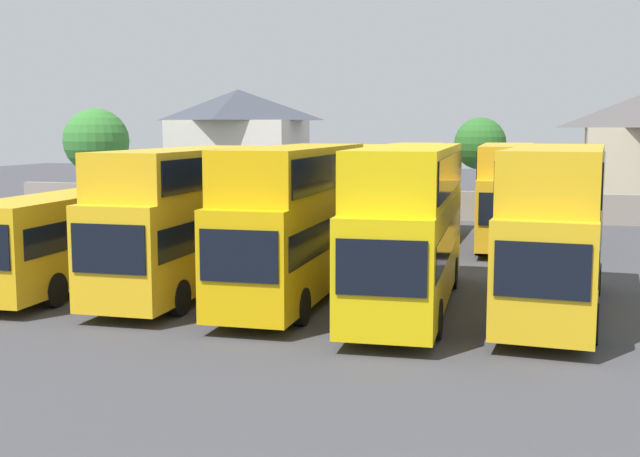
% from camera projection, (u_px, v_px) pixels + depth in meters
% --- Properties ---
extents(ground, '(140.00, 140.00, 0.00)m').
position_uv_depth(ground, '(395.00, 232.00, 44.06)').
color(ground, '#424247').
extents(depot_boundary_wall, '(56.00, 0.50, 1.80)m').
position_uv_depth(depot_boundary_wall, '(415.00, 205.00, 50.23)').
color(depot_boundary_wall, gray).
rests_on(depot_boundary_wall, ground).
extents(bus_1, '(2.92, 11.51, 3.35)m').
position_uv_depth(bus_1, '(79.00, 232.00, 29.04)').
color(bus_1, gold).
rests_on(bus_1, ground).
extents(bus_2, '(2.84, 10.78, 4.94)m').
position_uv_depth(bus_2, '(188.00, 212.00, 27.72)').
color(bus_2, yellow).
rests_on(bus_2, ground).
extents(bus_3, '(2.81, 10.79, 5.04)m').
position_uv_depth(bus_3, '(295.00, 214.00, 26.46)').
color(bus_3, '#E4AE0C').
rests_on(bus_3, ground).
extents(bus_4, '(3.16, 11.68, 5.07)m').
position_uv_depth(bus_4, '(409.00, 218.00, 25.21)').
color(bus_4, yellow).
rests_on(bus_4, ground).
extents(bus_5, '(3.25, 10.94, 5.07)m').
position_uv_depth(bus_5, '(557.00, 221.00, 24.46)').
color(bus_5, gold).
rests_on(bus_5, ground).
extents(bus_6, '(3.04, 10.36, 3.44)m').
position_uv_depth(bus_6, '(272.00, 199.00, 42.25)').
color(bus_6, '#E4AF0A').
rests_on(bus_6, ground).
extents(bus_7, '(3.39, 11.86, 4.71)m').
position_uv_depth(bus_7, '(350.00, 187.00, 41.16)').
color(bus_7, yellow).
rests_on(bus_7, ground).
extents(bus_8, '(2.58, 10.89, 4.82)m').
position_uv_depth(bus_8, '(406.00, 187.00, 39.87)').
color(bus_8, yellow).
rests_on(bus_8, ground).
extents(bus_9, '(2.91, 10.52, 4.85)m').
position_uv_depth(bus_9, '(507.00, 189.00, 38.75)').
color(bus_9, yellow).
rests_on(bus_9, ground).
extents(house_terrace_left, '(9.37, 6.99, 8.42)m').
position_uv_depth(house_terrace_left, '(239.00, 146.00, 59.60)').
color(house_terrace_left, silver).
rests_on(house_terrace_left, ground).
extents(tree_left_of_lot, '(4.22, 4.22, 6.90)m').
position_uv_depth(tree_left_of_lot, '(96.00, 141.00, 52.43)').
color(tree_left_of_lot, brown).
rests_on(tree_left_of_lot, ground).
extents(tree_right_of_lot, '(3.28, 3.28, 6.29)m').
position_uv_depth(tree_right_of_lot, '(480.00, 144.00, 51.15)').
color(tree_right_of_lot, brown).
rests_on(tree_right_of_lot, ground).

